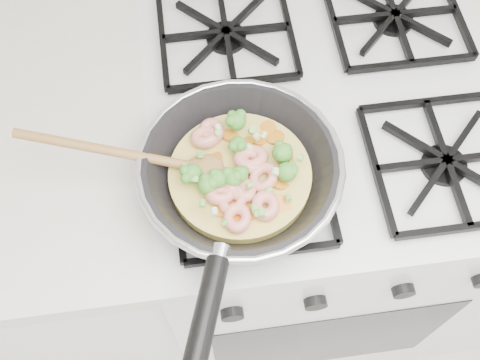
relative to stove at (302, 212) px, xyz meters
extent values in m
cube|color=white|center=(0.00, 0.00, -0.01)|extent=(0.60, 0.60, 0.90)
cube|color=black|center=(0.00, -0.30, -0.01)|extent=(0.48, 0.00, 0.40)
cube|color=black|center=(0.00, 0.00, 0.45)|extent=(0.56, 0.56, 0.02)
torus|color=silver|center=(-0.17, -0.15, 0.52)|extent=(0.30, 0.30, 0.01)
cylinder|color=black|center=(-0.24, -0.36, 0.52)|extent=(0.08, 0.17, 0.03)
cylinder|color=#D5C25C|center=(-0.17, -0.15, 0.48)|extent=(0.21, 0.21, 0.02)
ellipsoid|color=olive|center=(-0.21, -0.14, 0.50)|extent=(0.06, 0.05, 0.02)
cylinder|color=olive|center=(-0.35, -0.10, 0.53)|extent=(0.25, 0.07, 0.07)
torus|color=#DD9482|center=(-0.14, -0.21, 0.50)|extent=(0.05, 0.05, 0.02)
torus|color=#DD9482|center=(-0.18, -0.19, 0.50)|extent=(0.06, 0.06, 0.02)
torus|color=#DD9482|center=(-0.20, -0.08, 0.50)|extent=(0.06, 0.05, 0.03)
torus|color=#DD9482|center=(-0.15, -0.13, 0.50)|extent=(0.07, 0.07, 0.03)
torus|color=#DD9482|center=(-0.15, -0.13, 0.50)|extent=(0.06, 0.07, 0.03)
torus|color=#DD9482|center=(-0.18, -0.22, 0.50)|extent=(0.05, 0.05, 0.02)
torus|color=#DD9482|center=(-0.17, -0.18, 0.50)|extent=(0.06, 0.06, 0.02)
torus|color=#DD9482|center=(-0.19, -0.16, 0.50)|extent=(0.06, 0.06, 0.03)
torus|color=#DD9482|center=(-0.13, -0.16, 0.50)|extent=(0.07, 0.07, 0.03)
torus|color=#DD9482|center=(-0.17, -0.17, 0.50)|extent=(0.06, 0.05, 0.03)
torus|color=#DD9482|center=(-0.20, -0.18, 0.50)|extent=(0.06, 0.06, 0.02)
torus|color=#DD9482|center=(-0.21, -0.09, 0.50)|extent=(0.05, 0.05, 0.03)
ellipsoid|color=#509A32|center=(-0.16, -0.11, 0.51)|extent=(0.03, 0.03, 0.03)
ellipsoid|color=#509A32|center=(-0.17, -0.16, 0.51)|extent=(0.03, 0.03, 0.02)
ellipsoid|color=#509A32|center=(-0.21, -0.17, 0.51)|extent=(0.03, 0.03, 0.03)
ellipsoid|color=#509A32|center=(-0.20, -0.16, 0.51)|extent=(0.04, 0.04, 0.03)
ellipsoid|color=#509A32|center=(-0.10, -0.13, 0.51)|extent=(0.04, 0.04, 0.03)
ellipsoid|color=#509A32|center=(-0.18, -0.16, 0.51)|extent=(0.04, 0.04, 0.03)
ellipsoid|color=#509A32|center=(-0.10, -0.17, 0.51)|extent=(0.04, 0.04, 0.03)
ellipsoid|color=#509A32|center=(-0.23, -0.15, 0.51)|extent=(0.04, 0.04, 0.03)
ellipsoid|color=#509A32|center=(-0.16, -0.07, 0.51)|extent=(0.04, 0.04, 0.03)
cylinder|color=orange|center=(-0.11, -0.17, 0.49)|extent=(0.04, 0.04, 0.01)
cylinder|color=orange|center=(-0.20, -0.20, 0.49)|extent=(0.04, 0.04, 0.01)
cylinder|color=orange|center=(-0.10, -0.14, 0.49)|extent=(0.03, 0.03, 0.00)
cylinder|color=orange|center=(-0.13, -0.09, 0.49)|extent=(0.03, 0.03, 0.01)
cylinder|color=orange|center=(-0.16, -0.21, 0.49)|extent=(0.03, 0.03, 0.01)
cylinder|color=orange|center=(-0.15, -0.10, 0.49)|extent=(0.04, 0.04, 0.01)
cylinder|color=orange|center=(-0.19, -0.19, 0.49)|extent=(0.03, 0.03, 0.01)
cylinder|color=orange|center=(-0.12, -0.08, 0.49)|extent=(0.04, 0.04, 0.01)
cylinder|color=orange|center=(-0.20, -0.12, 0.49)|extent=(0.03, 0.03, 0.01)
cylinder|color=orange|center=(-0.12, -0.21, 0.49)|extent=(0.03, 0.03, 0.01)
cylinder|color=orange|center=(-0.17, -0.08, 0.49)|extent=(0.03, 0.03, 0.01)
cylinder|color=orange|center=(-0.18, -0.22, 0.49)|extent=(0.04, 0.04, 0.01)
cylinder|color=orange|center=(-0.11, -0.09, 0.49)|extent=(0.03, 0.03, 0.00)
cylinder|color=#6CB648|center=(-0.11, -0.13, 0.51)|extent=(0.01, 0.01, 0.01)
cylinder|color=#6CB648|center=(-0.13, -0.19, 0.51)|extent=(0.01, 0.01, 0.01)
cylinder|color=#6CB648|center=(-0.11, -0.12, 0.51)|extent=(0.01, 0.01, 0.01)
cylinder|color=#6CB648|center=(-0.22, -0.20, 0.52)|extent=(0.01, 0.01, 0.01)
cylinder|color=beige|center=(-0.12, -0.17, 0.52)|extent=(0.01, 0.01, 0.01)
cylinder|color=#6CB648|center=(-0.15, -0.22, 0.51)|extent=(0.01, 0.01, 0.01)
cylinder|color=#6CB648|center=(-0.16, -0.21, 0.51)|extent=(0.01, 0.01, 0.01)
cylinder|color=#6CB648|center=(-0.22, -0.12, 0.52)|extent=(0.01, 0.01, 0.01)
cylinder|color=beige|center=(-0.19, -0.08, 0.52)|extent=(0.01, 0.01, 0.01)
cylinder|color=#6CB648|center=(-0.24, -0.14, 0.51)|extent=(0.01, 0.01, 0.01)
cylinder|color=beige|center=(-0.14, -0.10, 0.52)|extent=(0.01, 0.01, 0.01)
cylinder|color=beige|center=(-0.15, -0.12, 0.51)|extent=(0.01, 0.01, 0.01)
cylinder|color=#6CB648|center=(-0.14, -0.09, 0.51)|extent=(0.01, 0.01, 0.01)
cylinder|color=#6CB648|center=(-0.16, -0.18, 0.52)|extent=(0.01, 0.01, 0.01)
cylinder|color=#6CB648|center=(-0.11, -0.20, 0.51)|extent=(0.01, 0.01, 0.01)
cylinder|color=beige|center=(-0.13, -0.10, 0.52)|extent=(0.01, 0.01, 0.01)
cylinder|color=#6CB648|center=(-0.08, -0.15, 0.52)|extent=(0.01, 0.01, 0.01)
cylinder|color=beige|center=(-0.21, -0.21, 0.52)|extent=(0.01, 0.01, 0.01)
cylinder|color=beige|center=(-0.15, -0.22, 0.51)|extent=(0.01, 0.01, 0.01)
cylinder|color=#6CB648|center=(-0.22, -0.20, 0.51)|extent=(0.01, 0.01, 0.01)
cylinder|color=#6CB648|center=(-0.20, -0.23, 0.51)|extent=(0.01, 0.01, 0.01)
cylinder|color=#6CB648|center=(-0.23, -0.16, 0.52)|extent=(0.01, 0.01, 0.01)
cylinder|color=#6CB648|center=(-0.19, -0.09, 0.52)|extent=(0.01, 0.01, 0.01)
camera|label=1|loc=(-0.22, -0.54, 1.21)|focal=42.88mm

